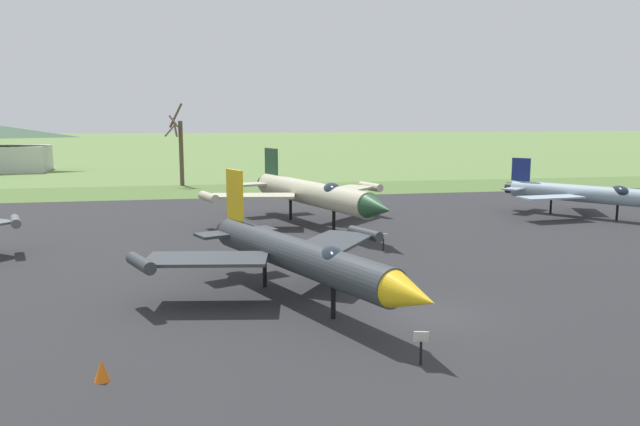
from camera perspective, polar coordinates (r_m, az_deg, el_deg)
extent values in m
plane|color=#607F42|center=(23.99, 10.14, -9.42)|extent=(600.00, 600.00, 0.00)
cube|color=#28282B|center=(36.58, 2.58, -2.91)|extent=(92.81, 45.33, 0.05)
cube|color=#506D34|center=(64.49, -3.26, 2.19)|extent=(152.81, 12.00, 0.06)
cylinder|color=#8EA3B2|center=(50.10, 23.29, 1.65)|extent=(7.67, 9.61, 1.28)
cylinder|color=black|center=(52.25, 17.30, 2.24)|extent=(1.14, 1.10, 0.89)
ellipsoid|color=#19232D|center=(49.31, 26.05, 1.78)|extent=(0.95, 1.79, 0.90)
cube|color=#8EA3B2|center=(47.79, 20.64, 1.38)|extent=(4.81, 2.27, 0.12)
cube|color=#8EA3B2|center=(53.32, 23.02, 1.95)|extent=(3.41, 5.00, 0.12)
cube|color=navy|center=(51.78, 18.16, 3.86)|extent=(1.03, 1.30, 1.82)
cube|color=#8EA3B2|center=(50.79, 17.59, 2.15)|extent=(2.25, 2.10, 0.12)
cube|color=#8EA3B2|center=(52.99, 18.70, 2.36)|extent=(2.25, 2.10, 0.12)
cylinder|color=black|center=(49.52, 25.86, -0.03)|extent=(0.17, 0.17, 1.19)
cylinder|color=black|center=(51.09, 20.64, 0.53)|extent=(0.17, 0.17, 1.19)
cylinder|color=#B7B293|center=(42.20, -0.86, 1.84)|extent=(6.10, 13.87, 1.63)
cone|color=#234C2D|center=(35.33, 5.50, 0.44)|extent=(2.13, 2.57, 1.50)
cylinder|color=black|center=(48.75, -5.03, 2.75)|extent=(1.37, 1.22, 1.14)
ellipsoid|color=#19232D|center=(39.68, 1.12, 2.05)|extent=(1.17, 2.20, 1.10)
cube|color=#B7B293|center=(42.00, -6.27, 1.59)|extent=(5.99, 3.15, 0.15)
cube|color=#B7B293|center=(45.37, 2.27, 2.17)|extent=(5.54, 5.71, 0.15)
cylinder|color=#B7B293|center=(41.68, -10.29, 1.45)|extent=(1.42, 2.66, 0.61)
cylinder|color=#B7B293|center=(47.56, 4.71, 2.46)|extent=(1.42, 2.66, 0.61)
cube|color=#234C2D|center=(47.67, -4.55, 4.81)|extent=(0.83, 1.94, 2.00)
cube|color=#B7B293|center=(47.15, -6.15, 2.68)|extent=(2.72, 2.20, 0.15)
cube|color=#B7B293|center=(48.41, -2.88, 2.88)|extent=(2.72, 2.20, 0.15)
cylinder|color=black|center=(39.76, 1.29, -0.88)|extent=(0.22, 0.22, 1.52)
cylinder|color=black|center=(45.13, -2.75, 0.28)|extent=(0.22, 0.22, 1.52)
cylinder|color=black|center=(34.68, 5.90, -2.99)|extent=(0.08, 0.08, 0.77)
cube|color=white|center=(34.57, 5.91, -2.14)|extent=(0.55, 0.26, 0.32)
cylinder|color=#565B60|center=(37.62, -26.43, -0.69)|extent=(1.13, 2.22, 0.51)
cylinder|color=#33383D|center=(24.82, -2.26, -3.92)|extent=(5.99, 11.55, 1.38)
cone|color=yellow|center=(19.44, 8.64, -7.62)|extent=(1.92, 2.26, 1.27)
cylinder|color=black|center=(30.23, -8.50, -1.71)|extent=(1.19, 1.08, 0.97)
ellipsoid|color=#19232D|center=(22.66, 1.13, -4.16)|extent=(0.90, 1.70, 0.85)
cube|color=#33383D|center=(24.97, -10.47, -4.23)|extent=(5.14, 3.14, 0.13)
cube|color=#33383D|center=(27.94, 1.27, -2.69)|extent=(4.69, 5.33, 0.13)
cylinder|color=#33383D|center=(24.86, -16.30, -4.50)|extent=(1.35, 2.23, 0.52)
cylinder|color=#33383D|center=(29.96, 4.20, -1.93)|extent=(1.35, 2.23, 0.52)
cube|color=yellow|center=(29.24, -7.92, 1.68)|extent=(0.73, 1.41, 2.38)
cube|color=#33383D|center=(28.93, -9.69, -2.00)|extent=(2.02, 1.83, 0.13)
cube|color=#33383D|center=(29.88, -5.84, -1.58)|extent=(2.02, 1.83, 0.13)
cylinder|color=black|center=(23.04, 1.24, -8.36)|extent=(0.18, 0.18, 1.29)
cylinder|color=black|center=(27.35, -5.15, -5.63)|extent=(0.18, 0.18, 1.29)
cylinder|color=black|center=(19.27, 9.34, -12.81)|extent=(0.08, 0.08, 0.77)
cube|color=white|center=(19.07, 9.38, -11.26)|extent=(0.50, 0.32, 0.40)
cylinder|color=brown|center=(69.51, -12.76, 5.40)|extent=(0.47, 0.47, 7.14)
cylinder|color=brown|center=(69.94, -13.74, 7.48)|extent=(1.14, 2.40, 1.34)
cylinder|color=brown|center=(69.28, -13.29, 7.64)|extent=(0.56, 1.31, 1.78)
cylinder|color=brown|center=(68.99, -13.43, 8.29)|extent=(1.13, 1.56, 1.30)
cylinder|color=brown|center=(70.06, -13.25, 8.81)|extent=(1.59, 1.29, 2.69)
cone|color=orange|center=(19.00, -19.60, -13.67)|extent=(0.48, 0.48, 0.69)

